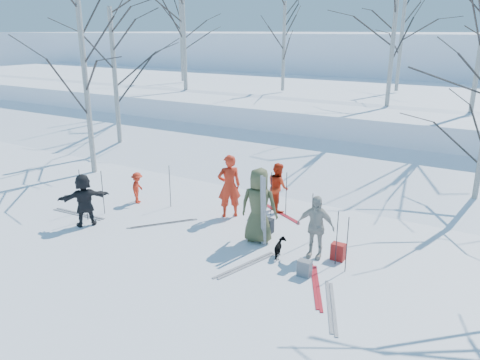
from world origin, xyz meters
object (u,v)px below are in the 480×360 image
Objects in this scene: skier_red_seated at (138,188)px; skier_cream_east at (315,227)px; backpack_grey at (304,268)px; skier_grey_west at (84,200)px; skier_olive_center at (259,205)px; skier_redor_behind at (278,187)px; skier_red_north at (229,186)px; dog at (280,249)px; backpack_dark at (267,226)px; backpack_red at (338,252)px.

skier_red_seated is 0.64× the size of skier_cream_east.
skier_grey_west is at bearing -175.35° from backpack_grey.
skier_olive_center is 2.32m from skier_redor_behind.
skier_red_north is at bearing 147.50° from backpack_grey.
skier_olive_center reaches higher than dog.
skier_red_north is 4.09m from skier_grey_west.
skier_red_seated is (-4.09, -1.75, -0.24)m from skier_redor_behind.
backpack_grey is (2.35, -3.32, -0.55)m from skier_redor_behind.
dog is at bearing 148.87° from backpack_grey.
skier_red_seated is (-3.09, -0.55, -0.44)m from skier_red_north.
skier_red_north is 4.03m from backpack_grey.
skier_red_seated is 2.65× the size of backpack_grey.
skier_redor_behind is at bearing -173.74° from skier_red_north.
dog reaches higher than backpack_grey.
skier_redor_behind is 4.11m from backpack_grey.
skier_redor_behind is 3.72× the size of backpack_dark.
backpack_dark is at bearing 151.60° from skier_grey_west.
skier_cream_east is (1.59, -0.08, -0.20)m from skier_olive_center.
skier_red_seated is at bearing -19.01° from skier_olive_center.
skier_redor_behind is 5.62m from skier_grey_west.
skier_cream_east is 1.88m from backpack_dark.
skier_red_north is at bearing -46.72° from skier_olive_center.
skier_redor_behind reaches higher than dog.
backpack_grey is at bearing -108.06° from backpack_red.
skier_grey_west reaches higher than dog.
skier_cream_east is 3.94× the size of backpack_dark.
backpack_grey is at bearing -127.93° from skier_red_seated.
skier_cream_east is 4.14× the size of backpack_grey.
skier_red_north is 3.42× the size of dog.
backpack_dark is at bearing -68.92° from dog.
skier_red_north is at bearing 162.61° from backpack_dark.
skier_olive_center is 2.28m from backpack_red.
backpack_red reaches higher than backpack_grey.
backpack_dark reaches higher than backpack_grey.
dog is (-0.69, -0.47, -0.55)m from skier_cream_east.
skier_red_north reaches higher than skier_red_seated.
skier_grey_west reaches higher than skier_red_seated.
skier_grey_west is at bearing -8.67° from dog.
dog is 1.45× the size of backpack_grey.
backpack_grey is (0.88, -0.53, -0.04)m from dog.
skier_cream_east reaches higher than dog.
skier_redor_behind is at bearing -88.72° from skier_olive_center.
dog is at bearing 159.80° from skier_redor_behind.
skier_red_north is 3.17m from skier_red_seated.
skier_redor_behind reaches higher than backpack_dark.
skier_red_north reaches higher than backpack_red.
skier_redor_behind reaches higher than backpack_red.
skier_cream_east is 1.01m from dog.
backpack_grey is (6.43, -1.58, -0.31)m from skier_red_seated.
skier_olive_center reaches higher than backpack_grey.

